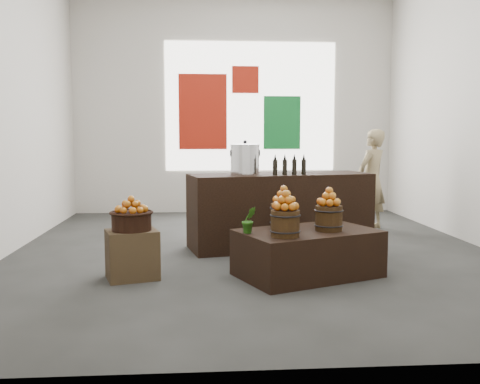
{
  "coord_description": "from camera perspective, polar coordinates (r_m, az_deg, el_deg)",
  "views": [
    {
      "loc": [
        -0.64,
        -6.66,
        1.45
      ],
      "look_at": [
        -0.18,
        -0.4,
        0.79
      ],
      "focal_mm": 40.0,
      "sensor_mm": 36.0,
      "label": 1
    }
  ],
  "objects": [
    {
      "name": "stock_pot_left",
      "position": [
        6.79,
        0.54,
        3.41
      ],
      "size": [
        0.36,
        0.36,
        0.36
      ],
      "primitive_type": "cylinder",
      "color": "silver",
      "rests_on": "counter"
    },
    {
      "name": "herb_garnish_left",
      "position": [
        5.34,
        0.96,
        -3.0
      ],
      "size": [
        0.17,
        0.16,
        0.27
      ],
      "primitive_type": "imported",
      "rotation": [
        0.0,
        0.0,
        0.3
      ],
      "color": "#245C13",
      "rests_on": "display_table"
    },
    {
      "name": "apple_bucket_front_right",
      "position": [
        5.56,
        9.45,
        -2.77
      ],
      "size": [
        0.28,
        0.28,
        0.26
      ],
      "primitive_type": "cylinder",
      "color": "#3A250F",
      "rests_on": "display_table"
    },
    {
      "name": "back_opening",
      "position": [
        10.2,
        1.13,
        9.09
      ],
      "size": [
        3.2,
        0.02,
        2.4
      ],
      "primitive_type": "cube",
      "color": "white",
      "rests_on": "back_wall"
    },
    {
      "name": "crate",
      "position": [
        5.57,
        -11.42,
        -6.55
      ],
      "size": [
        0.6,
        0.53,
        0.5
      ],
      "primitive_type": "cube",
      "rotation": [
        0.0,
        0.0,
        0.29
      ],
      "color": "brown",
      "rests_on": "ground"
    },
    {
      "name": "apples_in_bucket_rear",
      "position": [
        5.66,
        4.69,
        -0.31
      ],
      "size": [
        0.21,
        0.21,
        0.19
      ],
      "primitive_type": null,
      "color": "#8C1104",
      "rests_on": "apple_bucket_rear"
    },
    {
      "name": "deco_red_upper",
      "position": [
        10.22,
        0.57,
        11.9
      ],
      "size": [
        0.5,
        0.04,
        0.5
      ],
      "primitive_type": "cube",
      "color": "#A11B0C",
      "rests_on": "back_wall"
    },
    {
      "name": "back_wall",
      "position": [
        10.2,
        -0.58,
        9.09
      ],
      "size": [
        6.0,
        0.04,
        4.0
      ],
      "primitive_type": "cube",
      "color": "beige",
      "rests_on": "ground"
    },
    {
      "name": "ground",
      "position": [
        6.85,
        1.3,
        -6.22
      ],
      "size": [
        7.0,
        7.0,
        0.0
      ],
      "primitive_type": "plane",
      "color": "#363634",
      "rests_on": "ground"
    },
    {
      "name": "apple_bucket_front_left",
      "position": [
        5.17,
        4.84,
        -3.37
      ],
      "size": [
        0.28,
        0.28,
        0.26
      ],
      "primitive_type": "cylinder",
      "color": "#3A250F",
      "rests_on": "display_table"
    },
    {
      "name": "counter",
      "position": [
        7.0,
        4.31,
        -1.97
      ],
      "size": [
        2.45,
        1.22,
        0.96
      ],
      "primitive_type": "cube",
      "rotation": [
        0.0,
        0.0,
        0.21
      ],
      "color": "black",
      "rests_on": "ground"
    },
    {
      "name": "oil_cruets",
      "position": [
        6.72,
        5.05,
        2.96
      ],
      "size": [
        0.35,
        0.13,
        0.27
      ],
      "primitive_type": null,
      "rotation": [
        0.0,
        0.0,
        0.21
      ],
      "color": "black",
      "rests_on": "counter"
    },
    {
      "name": "display_table",
      "position": [
        5.61,
        7.23,
        -6.48
      ],
      "size": [
        1.61,
        1.32,
        0.48
      ],
      "primitive_type": "cube",
      "rotation": [
        0.0,
        0.0,
        0.39
      ],
      "color": "black",
      "rests_on": "ground"
    },
    {
      "name": "herb_garnish_right",
      "position": [
        5.95,
        9.56,
        -2.0
      ],
      "size": [
        0.34,
        0.32,
        0.3
      ],
      "primitive_type": "imported",
      "rotation": [
        0.0,
        0.0,
        -0.39
      ],
      "color": "#245C13",
      "rests_on": "display_table"
    },
    {
      "name": "apple_bucket_rear",
      "position": [
        5.68,
        4.68,
        -2.53
      ],
      "size": [
        0.28,
        0.28,
        0.26
      ],
      "primitive_type": "cylinder",
      "color": "#3A250F",
      "rests_on": "display_table"
    },
    {
      "name": "apples_in_bucket_front_left",
      "position": [
        5.14,
        4.87,
        -0.94
      ],
      "size": [
        0.21,
        0.21,
        0.19
      ],
      "primitive_type": null,
      "color": "#8C1104",
      "rests_on": "apple_bucket_front_left"
    },
    {
      "name": "deco_red_left",
      "position": [
        10.14,
        -3.99,
        8.53
      ],
      "size": [
        0.9,
        0.04,
        1.4
      ],
      "primitive_type": "cube",
      "color": "#A11B0C",
      "rests_on": "back_wall"
    },
    {
      "name": "deco_green_right",
      "position": [
        10.25,
        4.5,
        7.38
      ],
      "size": [
        0.7,
        0.04,
        1.0
      ],
      "primitive_type": "cube",
      "color": "#106C29",
      "rests_on": "back_wall"
    },
    {
      "name": "apples_in_basket",
      "position": [
        5.49,
        -11.53,
        -1.3
      ],
      "size": [
        0.31,
        0.31,
        0.17
      ],
      "primitive_type": null,
      "color": "#8C1104",
      "rests_on": "wicker_basket"
    },
    {
      "name": "apples_in_bucket_front_right",
      "position": [
        5.53,
        9.49,
        -0.51
      ],
      "size": [
        0.21,
        0.21,
        0.19
      ],
      "primitive_type": null,
      "color": "#8C1104",
      "rests_on": "apple_bucket_front_right"
    },
    {
      "name": "shopper",
      "position": [
        8.53,
        13.87,
        1.3
      ],
      "size": [
        0.67,
        0.65,
        1.55
      ],
      "primitive_type": "imported",
      "rotation": [
        0.0,
        0.0,
        3.85
      ],
      "color": "#97845C",
      "rests_on": "ground"
    },
    {
      "name": "wicker_basket",
      "position": [
        5.51,
        -11.5,
        -3.09
      ],
      "size": [
        0.4,
        0.4,
        0.18
      ],
      "primitive_type": "cylinder",
      "color": "black",
      "rests_on": "crate"
    }
  ]
}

